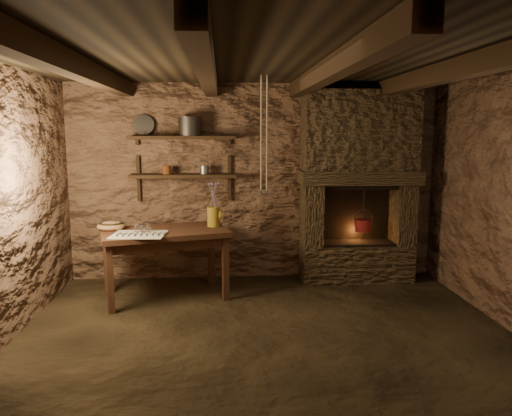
{
  "coord_description": "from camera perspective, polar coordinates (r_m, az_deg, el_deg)",
  "views": [
    {
      "loc": [
        -0.37,
        -4.13,
        1.82
      ],
      "look_at": [
        -0.04,
        0.9,
        1.05
      ],
      "focal_mm": 35.0,
      "sensor_mm": 36.0,
      "label": 1
    }
  ],
  "objects": [
    {
      "name": "floor",
      "position": [
        4.53,
        1.33,
        -14.95
      ],
      "size": [
        4.5,
        4.5,
        0.0
      ],
      "primitive_type": "plane",
      "color": "black",
      "rests_on": "ground"
    },
    {
      "name": "back_wall",
      "position": [
        6.17,
        -0.27,
        2.97
      ],
      "size": [
        4.5,
        0.04,
        2.4
      ],
      "primitive_type": "cube",
      "color": "#492F22",
      "rests_on": "floor"
    },
    {
      "name": "front_wall",
      "position": [
        2.25,
        5.98,
        -7.28
      ],
      "size": [
        4.5,
        0.04,
        2.4
      ],
      "primitive_type": "cube",
      "color": "#492F22",
      "rests_on": "floor"
    },
    {
      "name": "ceiling",
      "position": [
        4.19,
        1.45,
        16.69
      ],
      "size": [
        4.5,
        4.0,
        0.04
      ],
      "primitive_type": "cube",
      "color": "black",
      "rests_on": "back_wall"
    },
    {
      "name": "beam_far_left",
      "position": [
        4.31,
        -19.55,
        14.78
      ],
      "size": [
        0.14,
        3.95,
        0.16
      ],
      "primitive_type": "cube",
      "color": "black",
      "rests_on": "ceiling"
    },
    {
      "name": "beam_mid_left",
      "position": [
        4.16,
        -5.68,
        15.46
      ],
      "size": [
        0.14,
        3.95,
        0.16
      ],
      "primitive_type": "cube",
      "color": "black",
      "rests_on": "ceiling"
    },
    {
      "name": "beam_mid_right",
      "position": [
        4.25,
        8.42,
        15.26
      ],
      "size": [
        0.14,
        3.95,
        0.16
      ],
      "primitive_type": "cube",
      "color": "black",
      "rests_on": "ceiling"
    },
    {
      "name": "beam_far_right",
      "position": [
        4.56,
        21.19,
        14.33
      ],
      "size": [
        0.14,
        3.95,
        0.16
      ],
      "primitive_type": "cube",
      "color": "black",
      "rests_on": "ceiling"
    },
    {
      "name": "shelf_lower",
      "position": [
        6.01,
        -8.3,
        3.68
      ],
      "size": [
        1.25,
        0.3,
        0.04
      ],
      "primitive_type": "cube",
      "color": "black",
      "rests_on": "back_wall"
    },
    {
      "name": "shelf_upper",
      "position": [
        5.99,
        -8.4,
        7.97
      ],
      "size": [
        1.25,
        0.3,
        0.04
      ],
      "primitive_type": "cube",
      "color": "black",
      "rests_on": "back_wall"
    },
    {
      "name": "hearth",
      "position": [
        6.15,
        11.59,
        3.01
      ],
      "size": [
        1.43,
        0.51,
        2.3
      ],
      "color": "#34271A",
      "rests_on": "floor"
    },
    {
      "name": "work_table",
      "position": [
        5.6,
        -10.35,
        -6.0
      ],
      "size": [
        1.49,
        1.09,
        0.76
      ],
      "rotation": [
        0.0,
        0.0,
        0.27
      ],
      "color": "#321C11",
      "rests_on": "floor"
    },
    {
      "name": "linen_cloth",
      "position": [
        5.31,
        -13.23,
        -2.96
      ],
      "size": [
        0.57,
        0.48,
        0.01
      ],
      "primitive_type": "cube",
      "rotation": [
        0.0,
        0.0,
        -0.08
      ],
      "color": "silver",
      "rests_on": "work_table"
    },
    {
      "name": "pewter_cutlery_row",
      "position": [
        5.29,
        -13.27,
        -2.89
      ],
      "size": [
        0.47,
        0.21,
        0.01
      ],
      "primitive_type": null,
      "rotation": [
        0.0,
        0.0,
        -0.08
      ],
      "color": "gray",
      "rests_on": "linen_cloth"
    },
    {
      "name": "drinking_glasses",
      "position": [
        5.4,
        -12.88,
        -2.33
      ],
      "size": [
        0.17,
        0.05,
        0.07
      ],
      "primitive_type": null,
      "color": "white",
      "rests_on": "linen_cloth"
    },
    {
      "name": "stoneware_jug",
      "position": [
        5.61,
        -4.85,
        0.08
      ],
      "size": [
        0.17,
        0.17,
        0.51
      ],
      "rotation": [
        0.0,
        0.0,
        -0.2
      ],
      "color": "olive",
      "rests_on": "work_table"
    },
    {
      "name": "wooden_bowl",
      "position": [
        5.67,
        -16.21,
        -2.0
      ],
      "size": [
        0.39,
        0.39,
        0.11
      ],
      "primitive_type": "ellipsoid",
      "rotation": [
        0.0,
        0.0,
        0.34
      ],
      "color": "#9B6B43",
      "rests_on": "work_table"
    },
    {
      "name": "iron_stockpot",
      "position": [
        5.99,
        -7.57,
        9.14
      ],
      "size": [
        0.36,
        0.36,
        0.2
      ],
      "primitive_type": "cylinder",
      "rotation": [
        0.0,
        0.0,
        0.43
      ],
      "color": "#292624",
      "rests_on": "shelf_upper"
    },
    {
      "name": "tin_pan",
      "position": [
        6.15,
        -12.75,
        9.23
      ],
      "size": [
        0.26,
        0.12,
        0.25
      ],
      "primitive_type": "cylinder",
      "rotation": [
        1.26,
        0.0,
        0.03
      ],
      "color": "gray",
      "rests_on": "shelf_upper"
    },
    {
      "name": "small_kettle",
      "position": [
        5.99,
        -5.92,
        4.38
      ],
      "size": [
        0.15,
        0.12,
        0.15
      ],
      "primitive_type": null,
      "rotation": [
        0.0,
        0.0,
        0.09
      ],
      "color": "gray",
      "rests_on": "shelf_lower"
    },
    {
      "name": "rusty_tin",
      "position": [
        6.03,
        -10.17,
        4.3
      ],
      "size": [
        0.13,
        0.13,
        0.1
      ],
      "primitive_type": "cylinder",
      "rotation": [
        0.0,
        0.0,
        0.37
      ],
      "color": "#592911",
      "rests_on": "shelf_lower"
    },
    {
      "name": "red_pot",
      "position": [
        6.19,
        12.15,
        -1.85
      ],
      "size": [
        0.24,
        0.24,
        0.54
      ],
      "rotation": [
        0.0,
        0.0,
        0.15
      ],
      "color": "maroon",
      "rests_on": "hearth"
    },
    {
      "name": "hanging_ropes",
      "position": [
        5.2,
        0.92,
        8.51
      ],
      "size": [
        0.08,
        0.08,
        1.2
      ],
      "primitive_type": null,
      "color": "tan",
      "rests_on": "ceiling"
    }
  ]
}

